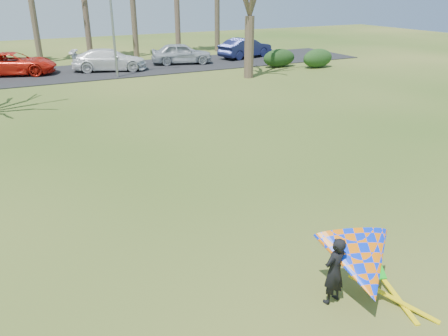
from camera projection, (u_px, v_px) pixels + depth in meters
name	position (u px, v px, depth m)	size (l,w,h in m)	color
ground	(261.00, 237.00, 10.80)	(100.00, 100.00, 0.00)	#1B490F
parking_strip	(79.00, 73.00, 31.38)	(46.00, 7.00, 0.06)	black
streetlight	(114.00, 8.00, 28.11)	(2.28, 0.18, 8.00)	gray
hedge_near	(279.00, 58.00, 33.50)	(2.73, 1.24, 1.36)	black
hedge_far	(318.00, 58.00, 33.21)	(2.55, 1.20, 1.42)	#183814
car_2	(14.00, 64.00, 30.16)	(2.53, 5.50, 1.53)	red
car_3	(109.00, 60.00, 31.72)	(2.15, 5.29, 1.54)	white
car_4	(182.00, 53.00, 34.55)	(1.91, 4.75, 1.62)	#A6ADB4
car_5	(245.00, 48.00, 37.56)	(1.74, 4.99, 1.64)	#1A204F
kite_flyer	(361.00, 266.00, 8.25)	(2.13, 2.39, 2.02)	black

